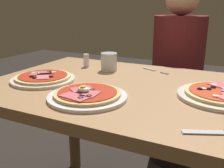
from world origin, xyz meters
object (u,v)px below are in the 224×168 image
(dining_table, at_px, (137,114))
(fork, at_px, (154,70))
(water_glass_far, at_px, (109,63))
(diner_person, at_px, (175,82))
(pizza_across_right, at_px, (43,78))
(salt_shaker, at_px, (86,61))
(pizza_across_left, at_px, (222,94))
(pizza_foreground, at_px, (87,95))

(dining_table, bearing_deg, fork, 95.14)
(water_glass_far, xyz_separation_m, diner_person, (0.22, 0.52, -0.21))
(pizza_across_right, bearing_deg, diner_person, 64.36)
(salt_shaker, bearing_deg, diner_person, 54.17)
(dining_table, bearing_deg, pizza_across_right, -165.93)
(dining_table, height_order, diner_person, diner_person)
(salt_shaker, height_order, diner_person, diner_person)
(dining_table, xyz_separation_m, water_glass_far, (-0.23, 0.19, 0.15))
(pizza_across_left, bearing_deg, dining_table, -178.30)
(dining_table, bearing_deg, pizza_across_left, 1.70)
(pizza_across_left, relative_size, salt_shaker, 4.45)
(fork, bearing_deg, pizza_across_left, -39.63)
(water_glass_far, relative_size, salt_shaker, 1.28)
(salt_shaker, bearing_deg, pizza_across_right, -94.73)
(pizza_across_right, height_order, water_glass_far, water_glass_far)
(water_glass_far, bearing_deg, pizza_across_left, -18.97)
(fork, distance_m, salt_shaker, 0.35)
(pizza_foreground, bearing_deg, water_glass_far, 106.45)
(pizza_across_left, bearing_deg, diner_person, 113.64)
(dining_table, bearing_deg, diner_person, 90.37)
(pizza_across_right, height_order, diner_person, diner_person)
(water_glass_far, bearing_deg, diner_person, 66.89)
(pizza_across_left, relative_size, pizza_across_right, 1.11)
(pizza_across_right, distance_m, fork, 0.53)
(pizza_across_left, relative_size, fork, 1.99)
(pizza_across_right, height_order, salt_shaker, salt_shaker)
(pizza_across_right, relative_size, fork, 1.80)
(water_glass_far, bearing_deg, salt_shaker, 173.12)
(dining_table, bearing_deg, salt_shaker, 150.52)
(water_glass_far, xyz_separation_m, fork, (0.20, 0.09, -0.03))
(pizza_across_left, xyz_separation_m, salt_shaker, (-0.67, 0.20, 0.02))
(dining_table, relative_size, pizza_foreground, 4.47)
(pizza_foreground, xyz_separation_m, pizza_across_left, (0.41, 0.21, -0.00))
(pizza_across_left, distance_m, water_glass_far, 0.56)
(water_glass_far, bearing_deg, dining_table, -40.12)
(dining_table, relative_size, pizza_across_left, 4.11)
(dining_table, height_order, salt_shaker, salt_shaker)
(dining_table, distance_m, pizza_across_right, 0.42)
(dining_table, relative_size, diner_person, 1.04)
(pizza_across_left, bearing_deg, fork, 140.37)
(fork, bearing_deg, diner_person, 87.25)
(pizza_foreground, height_order, salt_shaker, salt_shaker)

